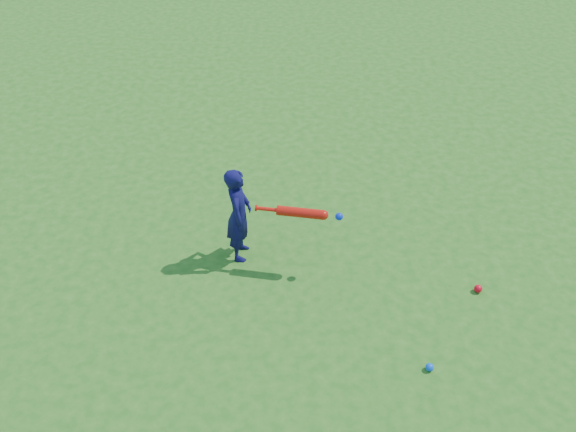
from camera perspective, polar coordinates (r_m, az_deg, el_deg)
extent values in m
plane|color=#236217|center=(6.53, -8.41, -5.66)|extent=(80.00, 80.00, 0.00)
imported|color=#0F0D3F|center=(6.43, -4.40, 0.14)|extent=(0.26, 0.39, 1.06)
sphere|color=red|center=(6.58, 16.54, -6.21)|extent=(0.08, 0.08, 0.08)
sphere|color=blue|center=(5.81, 12.48, -12.99)|extent=(0.07, 0.07, 0.07)
cylinder|color=red|center=(6.26, -2.84, 0.71)|extent=(0.03, 0.07, 0.06)
cylinder|color=red|center=(6.24, -1.87, 0.61)|extent=(0.22, 0.07, 0.04)
cylinder|color=red|center=(6.19, 1.08, 0.31)|extent=(0.46, 0.16, 0.10)
sphere|color=red|center=(6.17, 3.17, 0.09)|extent=(0.10, 0.10, 0.10)
sphere|color=#0B2BC7|center=(6.16, 4.56, -0.05)|extent=(0.08, 0.08, 0.08)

